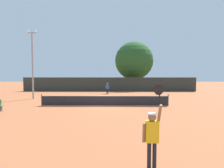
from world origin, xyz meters
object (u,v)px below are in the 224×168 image
object	(u,v)px
player_receiving	(107,88)
light_pole	(32,60)
large_tree	(134,61)
parked_car_near	(140,84)
tennis_ball	(100,100)
player_serving	(152,132)
parked_car_mid	(155,84)

from	to	relation	value
player_receiving	light_pole	bearing A→B (deg)	32.59
large_tree	parked_car_near	xyz separation A→B (m)	(1.60, 3.36, -4.91)
player_receiving	tennis_ball	bearing A→B (deg)	85.55
tennis_ball	parked_car_near	distance (m)	21.46
tennis_ball	light_pole	distance (m)	9.46
player_serving	player_receiving	xyz separation A→B (m)	(-2.16, 21.95, -0.19)
player_serving	parked_car_mid	distance (m)	35.80
player_serving	tennis_ball	xyz separation A→B (m)	(-2.71, 14.92, -1.12)
player_serving	parked_car_near	distance (m)	35.43
large_tree	player_receiving	bearing A→B (deg)	-116.88
parked_car_near	parked_car_mid	bearing A→B (deg)	-5.91
light_pole	parked_car_mid	xyz separation A→B (m)	(18.73, 18.54, -3.83)
light_pole	parked_car_near	bearing A→B (deg)	50.82
player_serving	light_pole	bearing A→B (deg)	123.52
player_serving	large_tree	size ratio (longest dim) A/B	0.27
player_receiving	light_pole	world-z (taller)	light_pole
tennis_ball	large_tree	bearing A→B (deg)	71.83
player_serving	parked_car_mid	xyz separation A→B (m)	(7.87, 34.92, -0.38)
large_tree	player_serving	bearing A→B (deg)	-95.08
light_pole	parked_car_near	distance (m)	24.50
light_pole	parked_car_mid	distance (m)	26.63
parked_car_near	player_serving	bearing A→B (deg)	-99.41
player_receiving	parked_car_mid	distance (m)	16.41
player_serving	parked_car_near	world-z (taller)	player_serving
large_tree	parked_car_near	world-z (taller)	large_tree
light_pole	parked_car_near	world-z (taller)	light_pole
tennis_ball	light_pole	bearing A→B (deg)	169.80
large_tree	parked_car_mid	size ratio (longest dim) A/B	2.23
tennis_ball	parked_car_mid	xyz separation A→B (m)	(10.58, 20.00, 0.74)
player_receiving	player_serving	bearing A→B (deg)	95.63
player_receiving	parked_car_near	size ratio (longest dim) A/B	0.37
large_tree	parked_car_near	distance (m)	6.16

